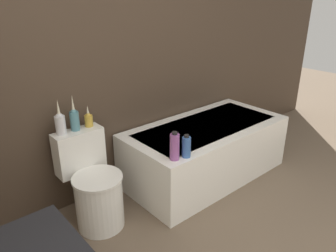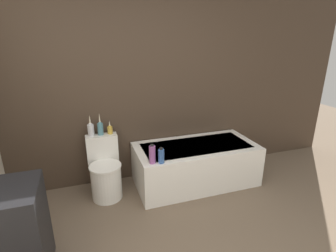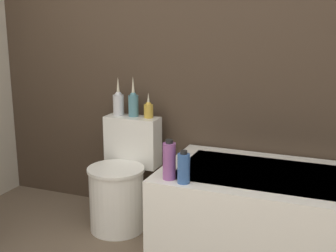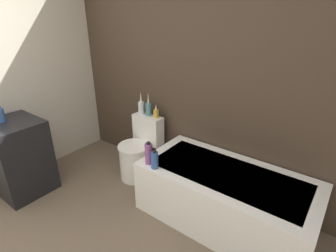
{
  "view_description": "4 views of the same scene",
  "coord_description": "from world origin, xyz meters",
  "px_view_note": "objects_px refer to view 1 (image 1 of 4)",
  "views": [
    {
      "loc": [
        -1.42,
        -0.22,
        1.73
      ],
      "look_at": [
        0.07,
        1.5,
        0.77
      ],
      "focal_mm": 35.0,
      "sensor_mm": 36.0,
      "label": 1
    },
    {
      "loc": [
        -0.64,
        -1.16,
        1.89
      ],
      "look_at": [
        0.25,
        1.48,
        0.93
      ],
      "focal_mm": 28.0,
      "sensor_mm": 36.0,
      "label": 2
    },
    {
      "loc": [
        0.95,
        -0.87,
        1.45
      ],
      "look_at": [
        -0.0,
        1.51,
        0.81
      ],
      "focal_mm": 50.0,
      "sensor_mm": 36.0,
      "label": 3
    },
    {
      "loc": [
        1.49,
        -0.2,
        1.88
      ],
      "look_at": [
        0.16,
        1.56,
        0.9
      ],
      "focal_mm": 28.0,
      "sensor_mm": 36.0,
      "label": 4
    }
  ],
  "objects_px": {
    "vase_gold": "(60,123)",
    "vase_silver": "(74,119)",
    "toilet": "(94,188)",
    "bathtub": "(205,150)",
    "shampoo_bottle_tall": "(175,147)",
    "vase_bronze": "(89,119)",
    "shampoo_bottle_short": "(186,147)"
  },
  "relations": [
    {
      "from": "vase_gold",
      "to": "vase_silver",
      "type": "distance_m",
      "value": 0.11
    },
    {
      "from": "vase_gold",
      "to": "shampoo_bottle_short",
      "type": "relative_size",
      "value": 1.48
    },
    {
      "from": "toilet",
      "to": "shampoo_bottle_short",
      "type": "relative_size",
      "value": 3.96
    },
    {
      "from": "vase_bronze",
      "to": "shampoo_bottle_tall",
      "type": "bearing_deg",
      "value": -56.51
    },
    {
      "from": "shampoo_bottle_tall",
      "to": "vase_gold",
      "type": "bearing_deg",
      "value": 136.64
    },
    {
      "from": "bathtub",
      "to": "vase_silver",
      "type": "bearing_deg",
      "value": 166.31
    },
    {
      "from": "vase_silver",
      "to": "shampoo_bottle_tall",
      "type": "xyz_separation_m",
      "value": [
        0.5,
        -0.58,
        -0.18
      ]
    },
    {
      "from": "shampoo_bottle_tall",
      "to": "bathtub",
      "type": "bearing_deg",
      "value": 23.8
    },
    {
      "from": "vase_bronze",
      "to": "shampoo_bottle_tall",
      "type": "height_order",
      "value": "vase_bronze"
    },
    {
      "from": "vase_bronze",
      "to": "vase_gold",
      "type": "bearing_deg",
      "value": -179.5
    },
    {
      "from": "vase_bronze",
      "to": "shampoo_bottle_short",
      "type": "height_order",
      "value": "vase_bronze"
    },
    {
      "from": "toilet",
      "to": "shampoo_bottle_short",
      "type": "xyz_separation_m",
      "value": [
        0.59,
        -0.4,
        0.31
      ]
    },
    {
      "from": "bathtub",
      "to": "shampoo_bottle_tall",
      "type": "xyz_separation_m",
      "value": [
        -0.67,
        -0.3,
        0.37
      ]
    },
    {
      "from": "bathtub",
      "to": "vase_gold",
      "type": "relative_size",
      "value": 5.84
    },
    {
      "from": "toilet",
      "to": "vase_silver",
      "type": "xyz_separation_m",
      "value": [
        0.0,
        0.21,
        0.51
      ]
    },
    {
      "from": "toilet",
      "to": "vase_gold",
      "type": "height_order",
      "value": "vase_gold"
    },
    {
      "from": "shampoo_bottle_tall",
      "to": "vase_silver",
      "type": "bearing_deg",
      "value": 130.63
    },
    {
      "from": "vase_gold",
      "to": "shampoo_bottle_tall",
      "type": "height_order",
      "value": "vase_gold"
    },
    {
      "from": "vase_gold",
      "to": "vase_silver",
      "type": "xyz_separation_m",
      "value": [
        0.11,
        0.0,
        0.0
      ]
    },
    {
      "from": "toilet",
      "to": "shampoo_bottle_short",
      "type": "distance_m",
      "value": 0.78
    },
    {
      "from": "vase_bronze",
      "to": "shampoo_bottle_tall",
      "type": "distance_m",
      "value": 0.71
    },
    {
      "from": "toilet",
      "to": "shampoo_bottle_tall",
      "type": "xyz_separation_m",
      "value": [
        0.5,
        -0.37,
        0.33
      ]
    },
    {
      "from": "toilet",
      "to": "vase_bronze",
      "type": "height_order",
      "value": "vase_bronze"
    },
    {
      "from": "shampoo_bottle_short",
      "to": "shampoo_bottle_tall",
      "type": "bearing_deg",
      "value": 163.69
    },
    {
      "from": "vase_gold",
      "to": "shampoo_bottle_short",
      "type": "xyz_separation_m",
      "value": [
        0.71,
        -0.61,
        -0.2
      ]
    },
    {
      "from": "bathtub",
      "to": "shampoo_bottle_short",
      "type": "relative_size",
      "value": 8.64
    },
    {
      "from": "toilet",
      "to": "bathtub",
      "type": "bearing_deg",
      "value": -3.65
    },
    {
      "from": "bathtub",
      "to": "shampoo_bottle_tall",
      "type": "distance_m",
      "value": 0.82
    },
    {
      "from": "toilet",
      "to": "vase_silver",
      "type": "height_order",
      "value": "vase_silver"
    },
    {
      "from": "shampoo_bottle_short",
      "to": "vase_silver",
      "type": "bearing_deg",
      "value": 134.26
    },
    {
      "from": "bathtub",
      "to": "shampoo_bottle_short",
      "type": "xyz_separation_m",
      "value": [
        -0.58,
        -0.32,
        0.35
      ]
    },
    {
      "from": "vase_gold",
      "to": "bathtub",
      "type": "bearing_deg",
      "value": -12.41
    }
  ]
}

